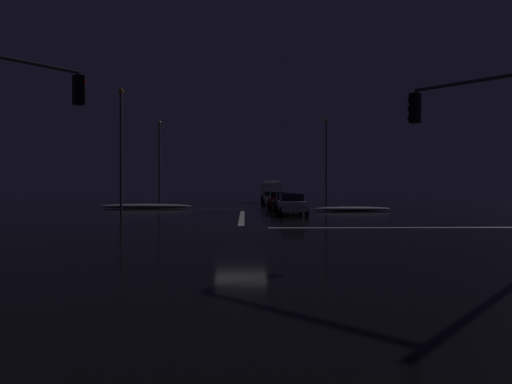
% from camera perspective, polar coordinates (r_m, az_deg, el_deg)
% --- Properties ---
extents(ground, '(120.00, 120.00, 0.10)m').
position_cam_1_polar(ground, '(21.71, -1.98, -4.81)').
color(ground, black).
extents(stop_line_north, '(0.35, 15.07, 0.01)m').
position_cam_1_polar(stop_line_north, '(30.45, -1.83, -3.21)').
color(stop_line_north, white).
rests_on(stop_line_north, ground).
extents(centre_line_ns, '(22.00, 0.15, 0.01)m').
position_cam_1_polar(centre_line_ns, '(42.04, -1.73, -2.21)').
color(centre_line_ns, yellow).
rests_on(centre_line_ns, ground).
extents(crosswalk_bar_east, '(15.07, 0.40, 0.01)m').
position_cam_1_polar(crosswalk_bar_east, '(23.38, 20.39, -4.33)').
color(crosswalk_bar_east, white).
rests_on(crosswalk_bar_east, ground).
extents(snow_bank_left_curb, '(9.07, 1.50, 0.44)m').
position_cam_1_polar(snow_bank_left_curb, '(44.49, -14.15, -1.80)').
color(snow_bank_left_curb, white).
rests_on(snow_bank_left_curb, ground).
extents(snow_bank_right_curb, '(6.76, 1.50, 0.36)m').
position_cam_1_polar(snow_bank_right_curb, '(39.32, 12.34, -2.14)').
color(snow_bank_right_curb, white).
rests_on(snow_bank_right_curb, ground).
extents(sedan_white, '(2.02, 4.33, 1.57)m').
position_cam_1_polar(sedan_white, '(32.52, 4.62, -1.57)').
color(sedan_white, silver).
rests_on(sedan_white, ground).
extents(sedan_black, '(2.02, 4.33, 1.57)m').
position_cam_1_polar(sedan_black, '(38.72, 3.88, -1.25)').
color(sedan_black, black).
rests_on(sedan_black, ground).
extents(sedan_red, '(2.02, 4.33, 1.57)m').
position_cam_1_polar(sedan_red, '(44.49, 2.91, -1.04)').
color(sedan_red, maroon).
rests_on(sedan_red, ground).
extents(sedan_gray, '(2.02, 4.33, 1.57)m').
position_cam_1_polar(sedan_gray, '(50.60, 2.74, -0.86)').
color(sedan_gray, slate).
rests_on(sedan_gray, ground).
extents(sedan_silver, '(2.02, 4.33, 1.57)m').
position_cam_1_polar(sedan_silver, '(56.38, 1.90, -0.73)').
color(sedan_silver, '#B7B7BC').
rests_on(sedan_silver, ground).
extents(box_truck, '(2.68, 8.28, 3.08)m').
position_cam_1_polar(box_truck, '(64.19, 1.90, 0.22)').
color(box_truck, beige).
rests_on(box_truck, ground).
extents(traffic_signal_se, '(3.28, 3.28, 5.71)m').
position_cam_1_polar(traffic_signal_se, '(15.89, 27.62, 7.71)').
color(traffic_signal_se, '#4C4C51').
rests_on(traffic_signal_se, ground).
extents(streetlamp_left_near, '(0.44, 0.44, 10.10)m').
position_cam_1_polar(streetlamp_left_near, '(37.57, -17.10, 6.24)').
color(streetlamp_left_near, '#424247').
rests_on(streetlamp_left_near, ground).
extents(streetlamp_left_far, '(0.44, 0.44, 9.94)m').
position_cam_1_polar(streetlamp_left_far, '(53.09, -12.43, 4.45)').
color(streetlamp_left_far, '#424247').
rests_on(streetlamp_left_far, ground).
extents(streetlamp_right_far, '(0.44, 0.44, 10.30)m').
position_cam_1_polar(streetlamp_right_far, '(53.03, 9.08, 4.66)').
color(streetlamp_right_far, '#424247').
rests_on(streetlamp_right_far, ground).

